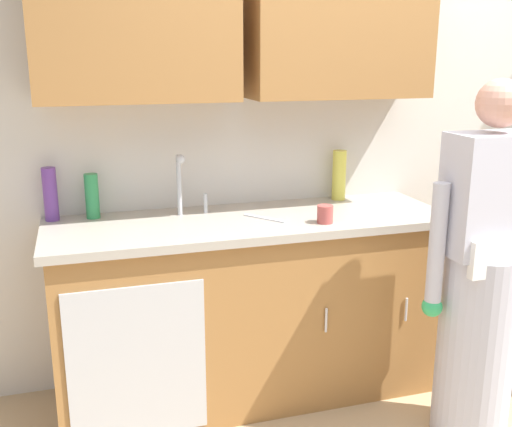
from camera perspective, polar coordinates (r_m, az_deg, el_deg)
kitchen_wall_with_uppers at (r=3.24m, az=5.05°, el=10.69°), size 4.80×0.44×2.70m
counter_cabinet at (r=3.08m, az=-0.61°, el=-9.23°), size 1.90×0.62×0.90m
countertop at (r=2.92m, az=-0.59°, el=-0.77°), size 1.96×0.66×0.04m
sink at (r=2.87m, az=-6.00°, el=-1.06°), size 0.50×0.36×0.35m
person_at_sink at (r=2.83m, az=20.67°, el=-7.15°), size 0.55×0.34×1.62m
bottle_water_short at (r=3.01m, az=-19.03°, el=1.76°), size 0.07×0.07×0.26m
bottle_cleaner_spray at (r=2.99m, az=-15.37°, el=1.61°), size 0.07×0.07×0.22m
bottle_dish_liquid at (r=3.29m, az=7.93°, el=3.65°), size 0.07×0.07×0.27m
cup_by_sink at (r=2.84m, az=6.61°, el=-0.06°), size 0.08×0.08×0.08m
knife_on_counter at (r=2.90m, az=0.83°, el=-0.45°), size 0.16×0.21×0.01m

